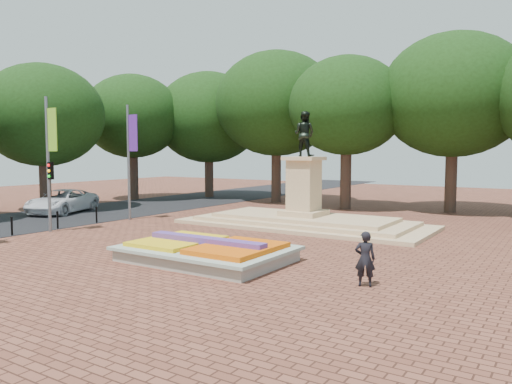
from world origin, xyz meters
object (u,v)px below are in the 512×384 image
at_px(pedestrian, 365,259).
at_px(van, 62,201).
at_px(flower_bed, 207,251).
at_px(monument, 304,210).

bearing_deg(pedestrian, van, -37.31).
xyz_separation_m(van, pedestrian, (23.98, -6.51, 0.07)).
xyz_separation_m(flower_bed, monument, (-1.03, 10.00, 0.50)).
distance_m(flower_bed, monument, 10.07).
bearing_deg(pedestrian, flower_bed, -23.73).
relative_size(monument, pedestrian, 8.04).
bearing_deg(van, monument, -8.24).
bearing_deg(monument, pedestrian, -53.90).
distance_m(monument, van, 16.96).
relative_size(flower_bed, van, 1.09).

